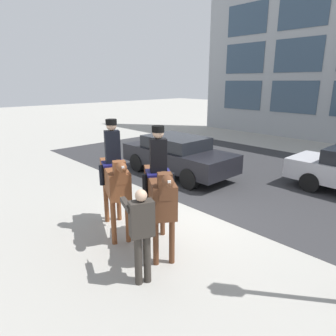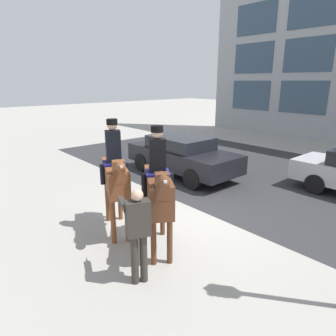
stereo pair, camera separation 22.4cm
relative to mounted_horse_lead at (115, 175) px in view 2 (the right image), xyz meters
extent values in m
plane|color=#9E9B93|center=(0.68, 1.77, -1.37)|extent=(80.00, 80.00, 0.00)
cube|color=#2D2D30|center=(0.68, 6.52, -1.37)|extent=(20.41, 8.50, 0.01)
cube|color=#33475B|center=(-6.50, 14.60, 1.10)|extent=(2.87, 0.02, 1.89)
cube|color=#33475B|center=(-2.91, 14.60, 1.10)|extent=(2.87, 0.02, 1.89)
cube|color=#33475B|center=(-6.50, 14.60, 3.46)|extent=(2.87, 0.02, 1.89)
cube|color=#33475B|center=(-2.91, 14.60, 3.46)|extent=(2.87, 0.02, 1.89)
cube|color=#33475B|center=(-6.50, 14.60, 5.82)|extent=(2.87, 0.02, 1.89)
cube|color=#33475B|center=(-2.91, 14.60, 5.82)|extent=(2.87, 0.02, 1.89)
cube|color=brown|center=(-0.03, 0.01, -0.06)|extent=(1.62, 1.04, 0.57)
cylinder|color=brown|center=(0.55, -0.08, -0.86)|extent=(0.11, 0.11, 1.03)
cylinder|color=brown|center=(0.43, -0.36, -0.86)|extent=(0.11, 0.11, 1.03)
cylinder|color=brown|center=(-0.49, 0.39, -0.86)|extent=(0.11, 0.11, 1.03)
cylinder|color=brown|center=(-0.61, 0.10, -0.86)|extent=(0.11, 0.11, 1.03)
cube|color=brown|center=(0.61, -0.27, 0.26)|extent=(0.28, 0.30, 0.47)
cube|color=#382314|center=(0.50, -0.22, 0.28)|extent=(0.07, 0.09, 0.42)
ellipsoid|color=brown|center=(0.86, -0.38, 0.45)|extent=(0.38, 0.31, 0.20)
cube|color=silver|center=(0.95, -0.42, 0.47)|extent=(0.13, 0.09, 0.08)
cylinder|color=#382314|center=(-0.79, 0.35, -0.16)|extent=(0.09, 0.09, 0.55)
cube|color=#14144C|center=(-0.10, 0.05, 0.25)|extent=(0.63, 0.63, 0.05)
cube|color=black|center=(-0.10, 0.05, 0.63)|extent=(0.33, 0.38, 0.71)
sphere|color=#D1A889|center=(-0.10, 0.05, 1.09)|extent=(0.22, 0.22, 0.22)
cylinder|color=black|center=(-0.10, 0.05, 1.17)|extent=(0.24, 0.24, 0.12)
cylinder|color=black|center=(0.01, 0.29, 0.00)|extent=(0.11, 0.11, 0.45)
cylinder|color=black|center=(-0.21, -0.20, 0.00)|extent=(0.11, 0.11, 0.45)
cube|color=#59331E|center=(1.22, 0.24, -0.08)|extent=(1.56, 1.22, 0.65)
cylinder|color=#59331E|center=(1.78, 0.06, -0.89)|extent=(0.11, 0.11, 0.97)
cylinder|color=#59331E|center=(1.61, -0.19, -0.89)|extent=(0.11, 0.11, 0.97)
cylinder|color=#59331E|center=(0.83, 0.68, -0.89)|extent=(0.11, 0.11, 0.97)
cylinder|color=#59331E|center=(0.66, 0.42, -0.89)|extent=(0.11, 0.11, 0.97)
cube|color=#59331E|center=(1.80, -0.13, 0.25)|extent=(0.30, 0.31, 0.47)
cube|color=#382314|center=(1.70, -0.07, 0.27)|extent=(0.08, 0.09, 0.43)
ellipsoid|color=#59331E|center=(2.04, -0.29, 0.44)|extent=(0.39, 0.35, 0.21)
cube|color=silver|center=(2.13, -0.35, 0.46)|extent=(0.13, 0.11, 0.08)
cylinder|color=#382314|center=(0.53, 0.69, -0.19)|extent=(0.09, 0.09, 0.55)
cube|color=#14144C|center=(1.15, 0.28, 0.26)|extent=(0.66, 0.66, 0.05)
cube|color=black|center=(1.15, 0.28, 0.62)|extent=(0.36, 0.39, 0.66)
sphere|color=#D1A889|center=(1.15, 0.28, 1.06)|extent=(0.22, 0.22, 0.22)
cylinder|color=black|center=(1.15, 0.28, 1.14)|extent=(0.24, 0.24, 0.12)
cylinder|color=black|center=(1.30, 0.51, -0.02)|extent=(0.11, 0.11, 0.52)
cylinder|color=black|center=(1.01, 0.06, -0.02)|extent=(0.11, 0.11, 0.52)
cylinder|color=#332D28|center=(1.84, -0.79, -0.92)|extent=(0.13, 0.13, 0.91)
cylinder|color=#332D28|center=(1.90, -0.64, -0.92)|extent=(0.13, 0.13, 0.91)
cube|color=#332D28|center=(1.87, -0.71, -0.16)|extent=(0.35, 0.45, 0.62)
sphere|color=#D1A889|center=(1.87, -0.71, 0.25)|extent=(0.20, 0.20, 0.20)
cube|color=#332D28|center=(1.55, -0.78, 0.01)|extent=(0.55, 0.28, 0.09)
cone|color=orange|center=(1.22, -0.66, 0.01)|extent=(0.18, 0.11, 0.04)
cube|color=black|center=(-2.19, 4.16, -0.70)|extent=(4.44, 1.83, 0.65)
cube|color=black|center=(-2.30, 4.16, -0.16)|extent=(2.22, 1.61, 0.44)
cylinder|color=black|center=(-0.82, 3.32, -1.03)|extent=(0.69, 0.22, 0.69)
cylinder|color=black|center=(-0.82, 5.00, -1.03)|extent=(0.69, 0.22, 0.69)
cylinder|color=black|center=(-3.57, 3.32, -1.03)|extent=(0.69, 0.22, 0.69)
cylinder|color=black|center=(-3.57, 5.00, -1.03)|extent=(0.69, 0.22, 0.69)
cylinder|color=black|center=(1.95, 5.95, -1.06)|extent=(0.62, 0.20, 0.62)
cylinder|color=black|center=(1.95, 7.52, -1.06)|extent=(0.62, 0.20, 0.62)
camera|label=1|loc=(5.44, -3.45, 2.01)|focal=32.00mm
camera|label=2|loc=(5.59, -3.28, 2.01)|focal=32.00mm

